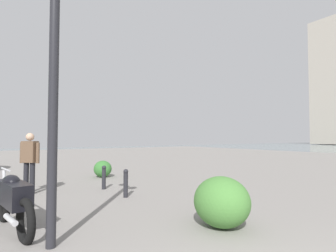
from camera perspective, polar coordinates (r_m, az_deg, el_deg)
name	(u,v)px	position (r m, az deg, el deg)	size (l,w,h in m)	color
lamppost	(54,50)	(4.48, -23.01, 14.58)	(0.98, 0.28, 4.39)	#232328
motorcycle	(13,200)	(5.51, -29.98, -13.49)	(2.16, 0.50, 1.06)	black
pedestrian	(30,158)	(8.58, -27.30, -6.13)	(0.47, 0.46, 1.71)	black
bollard_near	(126,183)	(7.36, -8.96, -11.76)	(0.13, 0.13, 0.74)	#232328
bollard_mid	(104,177)	(8.60, -13.45, -10.43)	(0.13, 0.13, 0.72)	#232328
shrub_low	(103,169)	(11.13, -13.69, -8.83)	(0.77, 0.69, 0.65)	#387533
shrub_round	(222,202)	(5.05, 11.32, -15.48)	(1.05, 0.95, 0.89)	#477F38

